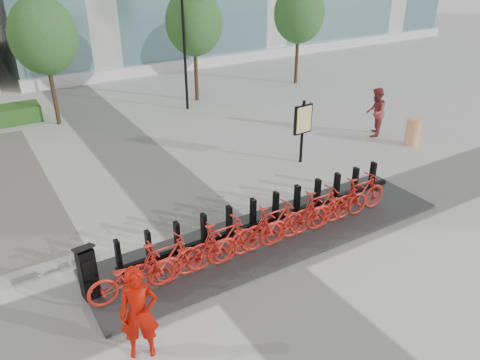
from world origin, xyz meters
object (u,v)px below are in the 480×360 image
bike_0 (132,275)px  kiosk (88,272)px  pedestrian (375,112)px  map_sign (303,122)px  construction_barrel (413,132)px  worker_red (139,313)px

bike_0 → kiosk: (-0.79, 0.43, 0.12)m
pedestrian → map_sign: map_sign is taller
pedestrian → construction_barrel: (0.52, -1.45, -0.44)m
pedestrian → construction_barrel: size_ratio=1.85×
map_sign → construction_barrel: bearing=-15.7°
worker_red → bike_0: bearing=96.8°
pedestrian → map_sign: 4.06m
kiosk → worker_red: 2.02m
bike_0 → map_sign: bearing=-63.5°
bike_0 → map_sign: size_ratio=0.87×
bike_0 → worker_red: size_ratio=1.02×
worker_red → pedestrian: pedestrian is taller
bike_0 → kiosk: 0.90m
construction_barrel → worker_red: bearing=-160.8°
kiosk → pedestrian: pedestrian is taller
bike_0 → construction_barrel: 12.20m
pedestrian → construction_barrel: pedestrian is taller
pedestrian → map_sign: bearing=-31.3°
pedestrian → map_sign: (-4.00, -0.51, 0.51)m
construction_barrel → map_sign: bearing=168.2°
pedestrian → construction_barrel: bearing=71.1°
worker_red → pedestrian: bearing=47.0°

